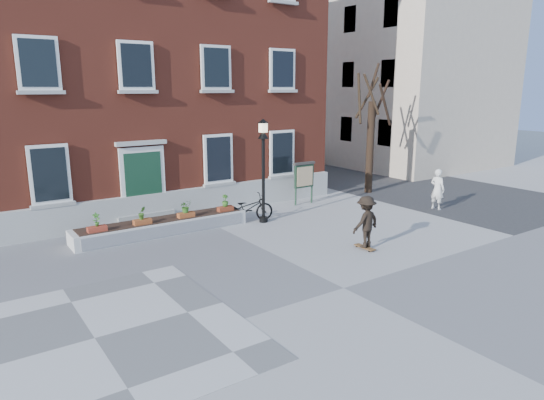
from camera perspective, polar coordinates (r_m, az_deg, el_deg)
ground at (r=12.83m, az=8.44°, el=-10.21°), size 100.00×100.00×0.00m
checker_patch at (r=11.01m, az=-20.14°, el=-15.03°), size 6.00×6.00×0.01m
bicycle at (r=18.54m, az=-2.86°, el=-0.98°), size 2.13×1.09×1.07m
parked_car at (r=32.61m, az=2.48°, el=5.41°), size 2.96×4.34×1.35m
bystander at (r=21.54m, az=18.88°, el=1.21°), size 0.47×0.67×1.73m
brick_building at (r=23.37m, az=-20.01°, el=15.44°), size 18.40×10.85×12.60m
planter_assembly at (r=17.53m, az=-12.70°, el=-2.90°), size 6.20×1.12×1.15m
bare_tree at (r=23.93m, az=11.54°, el=7.45°), size 1.83×1.83×6.16m
side_street at (r=38.58m, az=8.50°, el=15.92°), size 15.20×36.00×14.50m
lamp_post at (r=18.11m, az=-1.04°, el=5.16°), size 0.40×0.40×3.93m
notice_board at (r=21.27m, az=3.80°, el=2.85°), size 1.10×0.16×1.87m
skateboarder at (r=15.60m, az=10.98°, el=-2.54°), size 1.13×0.78×1.74m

